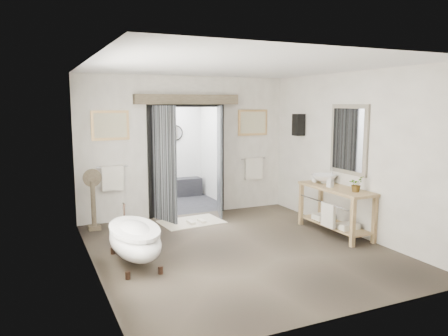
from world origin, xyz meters
The scene contains 13 objects.
ground_plane centered at (0.00, 0.00, 0.00)m, with size 5.00×5.00×0.00m, color brown.
room_shell centered at (-0.04, -0.13, 1.86)m, with size 4.52×5.02×2.91m.
shower_room centered at (0.00, 3.99, 0.91)m, with size 2.22×2.01×2.51m.
back_wall_dressing centered at (0.00, 2.32, 1.56)m, with size 3.82×0.79×2.52m.
clawfoot_tub centered at (-1.68, 0.07, 0.37)m, with size 0.69×1.55×0.76m.
vanity centered at (1.95, 0.07, 0.51)m, with size 0.57×1.60×0.85m.
pedestal_mirror centered at (-1.97, 2.13, 0.49)m, with size 0.34×0.22×1.15m.
rug centered at (-0.14, 1.85, 0.01)m, with size 1.20×0.80×0.01m, color beige.
slippers centered at (-0.09, 1.73, 0.04)m, with size 0.34×0.25×0.05m.
basin centered at (2.03, 0.51, 0.93)m, with size 0.48×0.48×0.16m, color white.
plant centered at (2.02, -0.38, 0.98)m, with size 0.24×0.21×0.27m, color gray.
soap_bottle_a centered at (1.87, 0.12, 0.96)m, with size 0.10×0.10×0.21m, color gray.
soap_bottle_b centered at (1.92, 0.65, 0.93)m, with size 0.13×0.13×0.17m, color gray.
Camera 1 is at (-3.03, -6.08, 2.33)m, focal length 35.00 mm.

